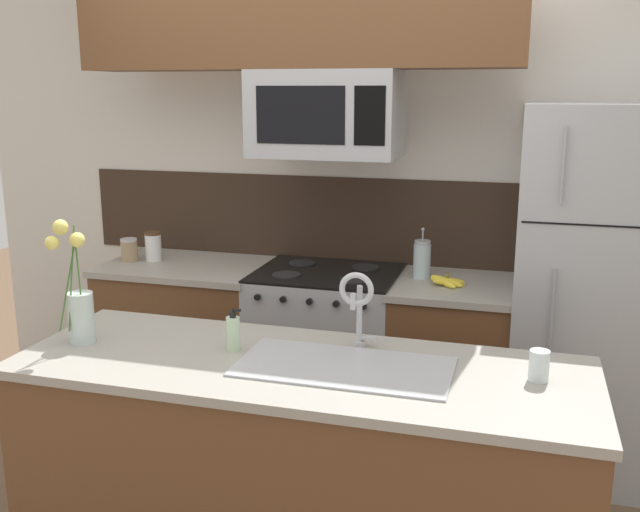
# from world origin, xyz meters

# --- Properties ---
(rear_partition) EXTENTS (5.20, 0.10, 2.60)m
(rear_partition) POSITION_xyz_m (0.30, 1.28, 1.30)
(rear_partition) COLOR silver
(rear_partition) RESTS_ON ground
(splash_band) EXTENTS (3.12, 0.01, 0.48)m
(splash_band) POSITION_xyz_m (0.00, 1.22, 1.15)
(splash_band) COLOR #332319
(splash_band) RESTS_ON rear_partition
(back_counter_left) EXTENTS (0.92, 0.65, 0.91)m
(back_counter_left) POSITION_xyz_m (-0.82, 0.90, 0.46)
(back_counter_left) COLOR brown
(back_counter_left) RESTS_ON ground
(back_counter_right) EXTENTS (0.62, 0.65, 0.91)m
(back_counter_right) POSITION_xyz_m (0.67, 0.90, 0.46)
(back_counter_right) COLOR brown
(back_counter_right) RESTS_ON ground
(stove_range) EXTENTS (0.76, 0.64, 0.93)m
(stove_range) POSITION_xyz_m (0.00, 0.90, 0.46)
(stove_range) COLOR #A8AAAF
(stove_range) RESTS_ON ground
(microwave) EXTENTS (0.74, 0.40, 0.43)m
(microwave) POSITION_xyz_m (0.00, 0.88, 1.75)
(microwave) COLOR #A8AAAF
(upper_cabinet_band) EXTENTS (2.23, 0.34, 0.60)m
(upper_cabinet_band) POSITION_xyz_m (-0.15, 0.85, 2.27)
(upper_cabinet_band) COLOR brown
(refrigerator) EXTENTS (0.87, 0.74, 1.81)m
(refrigerator) POSITION_xyz_m (1.40, 0.92, 0.91)
(refrigerator) COLOR #A8AAAF
(refrigerator) RESTS_ON ground
(storage_jar_tall) EXTENTS (0.09, 0.09, 0.13)m
(storage_jar_tall) POSITION_xyz_m (-1.17, 0.87, 0.98)
(storage_jar_tall) COLOR #997F5B
(storage_jar_tall) RESTS_ON back_counter_left
(storage_jar_medium) EXTENTS (0.09, 0.09, 0.17)m
(storage_jar_medium) POSITION_xyz_m (-1.04, 0.92, 0.99)
(storage_jar_medium) COLOR silver
(storage_jar_medium) RESTS_ON back_counter_left
(banana_bunch) EXTENTS (0.19, 0.15, 0.08)m
(banana_bunch) POSITION_xyz_m (0.64, 0.84, 0.93)
(banana_bunch) COLOR yellow
(banana_bunch) RESTS_ON back_counter_right
(french_press) EXTENTS (0.09, 0.09, 0.27)m
(french_press) POSITION_xyz_m (0.50, 0.96, 1.01)
(french_press) COLOR silver
(french_press) RESTS_ON back_counter_right
(island_counter) EXTENTS (2.09, 0.73, 0.91)m
(island_counter) POSITION_xyz_m (0.25, -0.35, 0.46)
(island_counter) COLOR brown
(island_counter) RESTS_ON ground
(kitchen_sink) EXTENTS (0.76, 0.39, 0.16)m
(kitchen_sink) POSITION_xyz_m (0.41, -0.35, 0.84)
(kitchen_sink) COLOR #ADAFB5
(kitchen_sink) RESTS_ON island_counter
(sink_faucet) EXTENTS (0.14, 0.14, 0.31)m
(sink_faucet) POSITION_xyz_m (0.41, -0.16, 1.11)
(sink_faucet) COLOR #B7BABF
(sink_faucet) RESTS_ON island_counter
(dish_soap_bottle) EXTENTS (0.06, 0.05, 0.16)m
(dish_soap_bottle) POSITION_xyz_m (-0.03, -0.30, 0.98)
(dish_soap_bottle) COLOR beige
(dish_soap_bottle) RESTS_ON island_counter
(spare_glass) EXTENTS (0.07, 0.07, 0.11)m
(spare_glass) POSITION_xyz_m (1.07, -0.28, 0.96)
(spare_glass) COLOR silver
(spare_glass) RESTS_ON island_counter
(flower_vase) EXTENTS (0.13, 0.15, 0.49)m
(flower_vase) POSITION_xyz_m (-0.63, -0.39, 1.06)
(flower_vase) COLOR silver
(flower_vase) RESTS_ON island_counter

